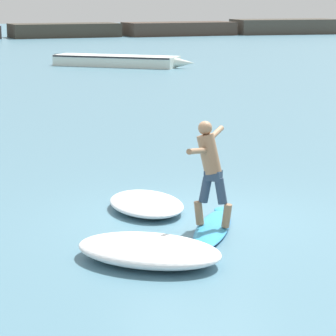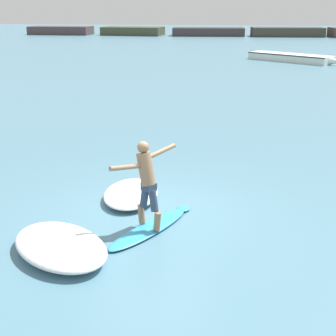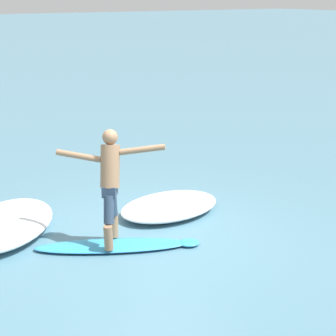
# 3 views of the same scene
# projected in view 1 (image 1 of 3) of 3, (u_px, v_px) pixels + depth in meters

# --- Properties ---
(ground_plane) EXTENTS (200.00, 200.00, 0.00)m
(ground_plane) POSITION_uv_depth(u_px,v_px,m) (196.00, 220.00, 13.61)
(ground_plane) COLOR teal
(rock_jetty_breakwater) EXTENTS (65.94, 5.17, 1.45)m
(rock_jetty_breakwater) POSITION_uv_depth(u_px,v_px,m) (32.00, 31.00, 72.96)
(rock_jetty_breakwater) COLOR #473A3B
(rock_jetty_breakwater) RESTS_ON ground
(surfboard) EXTENTS (1.56, 2.38, 0.22)m
(surfboard) POSITION_uv_depth(u_px,v_px,m) (213.00, 228.00, 12.99)
(surfboard) COLOR #3397C8
(surfboard) RESTS_ON ground
(surfer) EXTENTS (1.07, 1.32, 1.72)m
(surfer) POSITION_uv_depth(u_px,v_px,m) (210.00, 165.00, 12.74)
(surfer) COLOR #926D4E
(surfer) RESTS_ON surfboard
(fishing_boat_near_jetty) EXTENTS (7.03, 5.68, 0.59)m
(fishing_boat_near_jetty) POSITION_uv_depth(u_px,v_px,m) (119.00, 60.00, 43.11)
(fishing_boat_near_jetty) COLOR white
(fishing_boat_near_jetty) RESTS_ON ground
(wave_foam_at_tail) EXTENTS (1.34, 1.94, 0.26)m
(wave_foam_at_tail) POSITION_uv_depth(u_px,v_px,m) (146.00, 204.00, 14.13)
(wave_foam_at_tail) COLOR white
(wave_foam_at_tail) RESTS_ON ground
(wave_foam_at_nose) EXTENTS (2.55, 2.44, 0.33)m
(wave_foam_at_nose) POSITION_uv_depth(u_px,v_px,m) (149.00, 250.00, 11.44)
(wave_foam_at_nose) COLOR white
(wave_foam_at_nose) RESTS_ON ground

